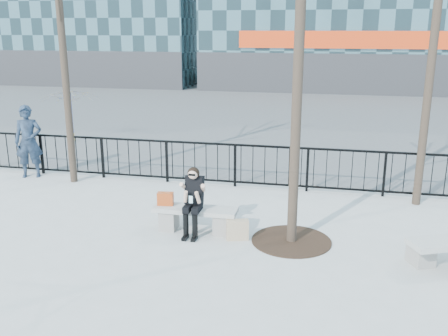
# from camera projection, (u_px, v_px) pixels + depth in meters

# --- Properties ---
(ground) EXTENTS (120.00, 120.00, 0.00)m
(ground) POSITION_uv_depth(u_px,v_px,m) (196.00, 231.00, 9.89)
(ground) COLOR #A0A09B
(ground) RESTS_ON ground
(street_surface) EXTENTS (60.00, 23.00, 0.01)m
(street_surface) POSITION_uv_depth(u_px,v_px,m) (279.00, 111.00, 23.99)
(street_surface) COLOR #474747
(street_surface) RESTS_ON ground
(railing) EXTENTS (14.00, 0.06, 1.10)m
(railing) POSITION_uv_depth(u_px,v_px,m) (227.00, 165.00, 12.56)
(railing) COLOR black
(railing) RESTS_ON ground
(tree_grate) EXTENTS (1.50, 1.50, 0.02)m
(tree_grate) POSITION_uv_depth(u_px,v_px,m) (291.00, 241.00, 9.40)
(tree_grate) COLOR black
(tree_grate) RESTS_ON ground
(bench_main) EXTENTS (1.65, 0.46, 0.49)m
(bench_main) POSITION_uv_depth(u_px,v_px,m) (195.00, 217.00, 9.81)
(bench_main) COLOR slate
(bench_main) RESTS_ON ground
(seated_woman) EXTENTS (0.50, 0.64, 1.34)m
(seated_woman) POSITION_uv_depth(u_px,v_px,m) (193.00, 202.00, 9.56)
(seated_woman) COLOR black
(seated_woman) RESTS_ON ground
(handbag) EXTENTS (0.33, 0.19, 0.26)m
(handbag) POSITION_uv_depth(u_px,v_px,m) (165.00, 199.00, 9.87)
(handbag) COLOR #B04015
(handbag) RESTS_ON bench_main
(shopping_bag) EXTENTS (0.44, 0.26, 0.39)m
(shopping_bag) POSITION_uv_depth(u_px,v_px,m) (238.00, 230.00, 9.43)
(shopping_bag) COLOR #CCB390
(shopping_bag) RESTS_ON ground
(standing_man) EXTENTS (0.83, 0.70, 1.94)m
(standing_man) POSITION_uv_depth(u_px,v_px,m) (29.00, 141.00, 13.23)
(standing_man) COLOR black
(standing_man) RESTS_ON ground
(vendor_umbrella) EXTENTS (2.32, 2.36, 1.86)m
(vendor_umbrella) POSITION_uv_depth(u_px,v_px,m) (72.00, 115.00, 17.39)
(vendor_umbrella) COLOR yellow
(vendor_umbrella) RESTS_ON ground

